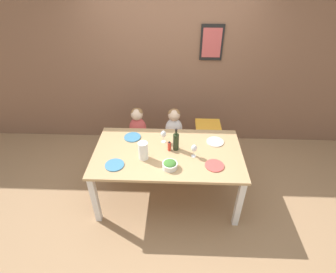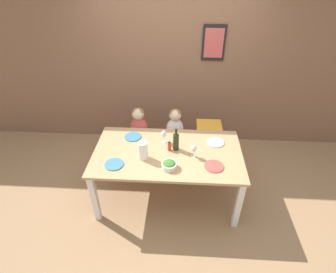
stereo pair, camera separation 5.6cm
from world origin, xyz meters
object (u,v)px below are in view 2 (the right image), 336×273
wine_glass_near (194,149)px  dinner_plate_front_right (214,166)px  wine_bottle (176,142)px  dinner_plate_back_right (215,142)px  wine_glass_far (164,134)px  chair_far_center (175,140)px  dinner_plate_back_left (133,137)px  person_child_left (139,122)px  person_child_center (175,123)px  chair_right_highchair (208,133)px  paper_towel_roll (143,150)px  salad_bowl_large (169,165)px  chair_far_left (140,139)px  dinner_plate_front_left (114,164)px

wine_glass_near → dinner_plate_front_right: 0.31m
wine_bottle → dinner_plate_back_right: size_ratio=1.35×
wine_glass_far → chair_far_center: bearing=77.2°
wine_glass_near → dinner_plate_back_left: size_ratio=0.77×
chair_far_center → person_child_left: 0.63m
wine_bottle → dinner_plate_back_right: 0.55m
person_child_center → wine_bottle: bearing=-87.1°
chair_far_center → chair_right_highchair: (0.51, 0.00, 0.16)m
wine_glass_near → dinner_plate_back_left: 0.89m
person_child_left → wine_glass_far: bearing=-52.8°
chair_far_center → paper_towel_roll: paper_towel_roll is taller
salad_bowl_large → dinner_plate_back_left: (-0.52, 0.58, -0.04)m
dinner_plate_front_right → salad_bowl_large: bearing=-174.7°
chair_right_highchair → dinner_plate_front_right: (-0.02, -1.00, 0.23)m
chair_far_left → person_child_center: 0.63m
wine_glass_near → wine_glass_far: size_ratio=1.00×
person_child_left → dinner_plate_back_left: 0.48m
paper_towel_roll → dinner_plate_back_left: size_ratio=1.03×
dinner_plate_back_right → chair_right_highchair: bearing=93.7°
wine_glass_near → dinner_plate_back_left: wine_glass_near is taller
chair_far_left → dinner_plate_back_left: (0.00, -0.47, 0.39)m
chair_right_highchair → wine_glass_far: size_ratio=4.05×
dinner_plate_back_right → dinner_plate_front_right: bearing=-97.1°
person_child_left → wine_bottle: bearing=-50.3°
wine_glass_far → chair_far_left: bearing=127.2°
person_child_left → dinner_plate_back_right: size_ratio=2.15×
person_child_center → dinner_plate_front_left: bearing=-123.0°
chair_right_highchair → wine_glass_far: 0.91m
chair_right_highchair → wine_glass_near: size_ratio=4.05×
person_child_center → dinner_plate_back_right: 0.77m
wine_glass_far → salad_bowl_large: bearing=-78.9°
wine_glass_near → dinner_plate_back_right: wine_glass_near is taller
wine_bottle → paper_towel_roll: 0.43m
dinner_plate_back_right → chair_far_center: bearing=135.6°
chair_far_left → dinner_plate_front_left: bearing=-96.9°
dinner_plate_front_left → dinner_plate_back_left: size_ratio=1.00×
chair_far_left → wine_bottle: bearing=-50.2°
chair_far_left → dinner_plate_back_left: bearing=-89.9°
wine_glass_far → dinner_plate_front_left: (-0.55, -0.48, -0.11)m
chair_far_left → person_child_left: person_child_left is taller
wine_glass_near → wine_glass_far: same height
wine_bottle → dinner_plate_front_right: (0.45, -0.30, -0.11)m
chair_right_highchair → paper_towel_roll: bearing=-134.0°
chair_far_left → dinner_plate_back_left: size_ratio=2.05×
chair_far_center → wine_glass_near: 1.01m
salad_bowl_large → dinner_plate_front_right: bearing=5.3°
wine_bottle → person_child_left: bearing=129.7°
chair_right_highchair → wine_bottle: size_ratio=2.31×
wine_glass_far → dinner_plate_back_left: bearing=169.2°
wine_glass_near → paper_towel_roll: bearing=-174.4°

